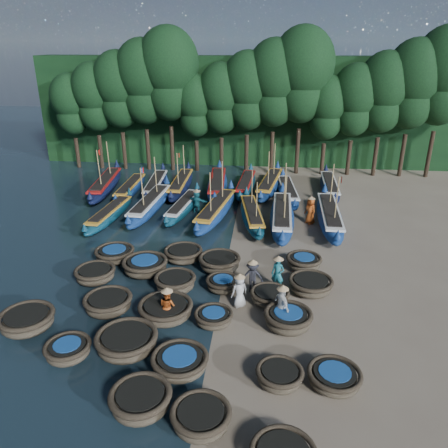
# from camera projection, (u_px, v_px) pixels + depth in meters

# --- Properties ---
(ground) EXTENTS (120.00, 120.00, 0.00)m
(ground) POSITION_uv_depth(u_px,v_px,m) (224.00, 280.00, 22.27)
(ground) COLOR #7C705A
(ground) RESTS_ON ground
(foliage_wall) EXTENTS (40.00, 3.00, 10.00)m
(foliage_wall) POSITION_uv_depth(u_px,v_px,m) (248.00, 111.00, 41.89)
(foliage_wall) COLOR black
(foliage_wall) RESTS_ON ground
(coracle_2) EXTENTS (2.09, 2.09, 0.84)m
(coracle_2) POSITION_uv_depth(u_px,v_px,m) (141.00, 400.00, 14.16)
(coracle_2) COLOR #4B412F
(coracle_2) RESTS_ON ground
(coracle_3) EXTENTS (2.22, 2.22, 0.75)m
(coracle_3) POSITION_uv_depth(u_px,v_px,m) (201.00, 418.00, 13.58)
(coracle_3) COLOR #4B412F
(coracle_3) RESTS_ON ground
(coracle_5) EXTENTS (2.01, 2.01, 0.68)m
(coracle_5) POSITION_uv_depth(u_px,v_px,m) (68.00, 350.00, 16.60)
(coracle_5) COLOR #4B412F
(coracle_5) RESTS_ON ground
(coracle_6) EXTENTS (2.59, 2.59, 0.85)m
(coracle_6) POSITION_uv_depth(u_px,v_px,m) (127.00, 342.00, 16.91)
(coracle_6) COLOR #4B412F
(coracle_6) RESTS_ON ground
(coracle_7) EXTENTS (2.51, 2.51, 0.71)m
(coracle_7) POSITION_uv_depth(u_px,v_px,m) (180.00, 362.00, 15.95)
(coracle_7) COLOR #4B412F
(coracle_7) RESTS_ON ground
(coracle_8) EXTENTS (2.06, 2.06, 0.68)m
(coracle_8) POSITION_uv_depth(u_px,v_px,m) (280.00, 376.00, 15.33)
(coracle_8) COLOR #4B412F
(coracle_8) RESTS_ON ground
(coracle_9) EXTENTS (1.94, 1.94, 0.65)m
(coracle_9) POSITION_uv_depth(u_px,v_px,m) (334.00, 377.00, 15.28)
(coracle_9) COLOR #4B412F
(coracle_9) RESTS_ON ground
(coracle_10) EXTENTS (2.31, 2.31, 0.81)m
(coracle_10) POSITION_uv_depth(u_px,v_px,m) (27.00, 320.00, 18.24)
(coracle_10) COLOR #4B412F
(coracle_10) RESTS_ON ground
(coracle_11) EXTENTS (2.19, 2.19, 0.81)m
(coracle_11) POSITION_uv_depth(u_px,v_px,m) (108.00, 303.00, 19.44)
(coracle_11) COLOR #4B412F
(coracle_11) RESTS_ON ground
(coracle_12) EXTENTS (2.94, 2.94, 0.79)m
(coracle_12) POSITION_uv_depth(u_px,v_px,m) (166.00, 310.00, 18.98)
(coracle_12) COLOR #4B412F
(coracle_12) RESTS_ON ground
(coracle_13) EXTENTS (1.69, 1.69, 0.63)m
(coracle_13) POSITION_uv_depth(u_px,v_px,m) (214.00, 317.00, 18.61)
(coracle_13) COLOR #4B412F
(coracle_13) RESTS_ON ground
(coracle_14) EXTENTS (2.41, 2.41, 0.84)m
(coracle_14) POSITION_uv_depth(u_px,v_px,m) (288.00, 319.00, 18.30)
(coracle_14) COLOR #4B412F
(coracle_14) RESTS_ON ground
(coracle_15) EXTENTS (2.28, 2.28, 0.76)m
(coracle_15) POSITION_uv_depth(u_px,v_px,m) (95.00, 274.00, 21.91)
(coracle_15) COLOR #4B412F
(coracle_15) RESTS_ON ground
(coracle_16) EXTENTS (2.04, 2.04, 0.82)m
(coracle_16) POSITION_uv_depth(u_px,v_px,m) (175.00, 282.00, 21.10)
(coracle_16) COLOR #4B412F
(coracle_16) RESTS_ON ground
(coracle_17) EXTENTS (1.68, 1.68, 0.66)m
(coracle_17) POSITION_uv_depth(u_px,v_px,m) (223.00, 284.00, 21.16)
(coracle_17) COLOR #4B412F
(coracle_17) RESTS_ON ground
(coracle_18) EXTENTS (2.01, 2.01, 0.66)m
(coracle_18) POSITION_uv_depth(u_px,v_px,m) (270.00, 296.00, 20.14)
(coracle_18) COLOR #4B412F
(coracle_18) RESTS_ON ground
(coracle_19) EXTENTS (2.16, 2.16, 0.76)m
(coracle_19) POSITION_uv_depth(u_px,v_px,m) (311.00, 285.00, 20.95)
(coracle_19) COLOR #4B412F
(coracle_19) RESTS_ON ground
(coracle_20) EXTENTS (2.61, 2.61, 0.75)m
(coracle_20) POSITION_uv_depth(u_px,v_px,m) (115.00, 254.00, 23.98)
(coracle_20) COLOR #4B412F
(coracle_20) RESTS_ON ground
(coracle_21) EXTENTS (2.54, 2.54, 0.83)m
(coracle_21) POSITION_uv_depth(u_px,v_px,m) (145.00, 266.00, 22.65)
(coracle_21) COLOR #4B412F
(coracle_21) RESTS_ON ground
(coracle_22) EXTENTS (2.14, 2.14, 0.76)m
(coracle_22) POSITION_uv_depth(u_px,v_px,m) (183.00, 254.00, 23.98)
(coracle_22) COLOR #4B412F
(coracle_22) RESTS_ON ground
(coracle_23) EXTENTS (2.26, 2.26, 0.83)m
(coracle_23) POSITION_uv_depth(u_px,v_px,m) (220.00, 262.00, 22.99)
(coracle_23) COLOR #4B412F
(coracle_23) RESTS_ON ground
(coracle_24) EXTENTS (2.01, 2.01, 0.76)m
(coracle_24) POSITION_uv_depth(u_px,v_px,m) (304.00, 262.00, 23.10)
(coracle_24) COLOR #4B412F
(coracle_24) RESTS_ON ground
(long_boat_2) EXTENTS (1.93, 7.26, 1.28)m
(long_boat_2) POSITION_uv_depth(u_px,v_px,m) (110.00, 214.00, 29.38)
(long_boat_2) COLOR navy
(long_boat_2) RESTS_ON ground
(long_boat_3) EXTENTS (2.12, 8.74, 3.72)m
(long_boat_3) POSITION_uv_depth(u_px,v_px,m) (150.00, 204.00, 30.78)
(long_boat_3) COLOR navy
(long_boat_3) RESTS_ON ground
(long_boat_4) EXTENTS (2.17, 7.20, 1.28)m
(long_boat_4) POSITION_uv_depth(u_px,v_px,m) (183.00, 207.00, 30.67)
(long_boat_4) COLOR navy
(long_boat_4) RESTS_ON ground
(long_boat_5) EXTENTS (2.90, 8.63, 3.71)m
(long_boat_5) POSITION_uv_depth(u_px,v_px,m) (216.00, 210.00, 29.78)
(long_boat_5) COLOR navy
(long_boat_5) RESTS_ON ground
(long_boat_6) EXTENTS (2.51, 7.66, 3.29)m
(long_boat_6) POSITION_uv_depth(u_px,v_px,m) (252.00, 215.00, 29.08)
(long_boat_6) COLOR navy
(long_boat_6) RESTS_ON ground
(long_boat_7) EXTENTS (1.81, 9.09, 3.86)m
(long_boat_7) POSITION_uv_depth(u_px,v_px,m) (282.00, 216.00, 28.70)
(long_boat_7) COLOR navy
(long_boat_7) RESTS_ON ground
(long_boat_8) EXTENTS (1.80, 8.97, 3.81)m
(long_boat_8) POSITION_uv_depth(u_px,v_px,m) (330.00, 216.00, 28.69)
(long_boat_8) COLOR navy
(long_boat_8) RESTS_ON ground
(long_boat_9) EXTENTS (2.45, 8.96, 3.82)m
(long_boat_9) POSITION_uv_depth(u_px,v_px,m) (105.00, 185.00, 34.99)
(long_boat_9) COLOR #0E1435
(long_boat_9) RESTS_ON ground
(long_boat_10) EXTENTS (1.33, 7.50, 1.32)m
(long_boat_10) POSITION_uv_depth(u_px,v_px,m) (130.00, 188.00, 34.46)
(long_boat_10) COLOR navy
(long_boat_10) RESTS_ON ground
(long_boat_11) EXTENTS (1.95, 8.04, 1.42)m
(long_boat_11) POSITION_uv_depth(u_px,v_px,m) (156.00, 185.00, 35.05)
(long_boat_11) COLOR #0E1435
(long_boat_11) RESTS_ON ground
(long_boat_12) EXTENTS (1.53, 8.25, 3.50)m
(long_boat_12) POSITION_uv_depth(u_px,v_px,m) (181.00, 184.00, 35.23)
(long_boat_12) COLOR #0E1435
(long_boat_12) RESTS_ON ground
(long_boat_13) EXTENTS (2.16, 8.96, 1.58)m
(long_boat_13) POSITION_uv_depth(u_px,v_px,m) (217.00, 185.00, 35.00)
(long_boat_13) COLOR navy
(long_boat_13) RESTS_ON ground
(long_boat_14) EXTENTS (1.86, 7.70, 1.36)m
(long_boat_14) POSITION_uv_depth(u_px,v_px,m) (246.00, 185.00, 35.30)
(long_boat_14) COLOR navy
(long_boat_14) RESTS_ON ground
(long_boat_15) EXTENTS (2.84, 8.49, 3.65)m
(long_boat_15) POSITION_uv_depth(u_px,v_px,m) (270.00, 184.00, 35.17)
(long_boat_15) COLOR navy
(long_boat_15) RESTS_ON ground
(long_boat_16) EXTENTS (2.03, 7.79, 1.38)m
(long_boat_16) POSITION_uv_depth(u_px,v_px,m) (288.00, 192.00, 33.59)
(long_boat_16) COLOR navy
(long_boat_16) RESTS_ON ground
(long_boat_17) EXTENTS (1.61, 7.97, 1.40)m
(long_boat_17) POSITION_uv_depth(u_px,v_px,m) (330.00, 187.00, 34.71)
(long_boat_17) COLOR #0E1435
(long_boat_17) RESTS_ON ground
(fisherman_0) EXTENTS (0.93, 0.84, 1.80)m
(fisherman_0) POSITION_uv_depth(u_px,v_px,m) (240.00, 290.00, 19.69)
(fisherman_0) COLOR silver
(fisherman_0) RESTS_ON ground
(fisherman_1) EXTENTS (0.75, 0.63, 1.96)m
(fisherman_1) POSITION_uv_depth(u_px,v_px,m) (278.00, 272.00, 20.97)
(fisherman_1) COLOR #1B6975
(fisherman_1) RESTS_ON ground
(fisherman_2) EXTENTS (0.97, 0.92, 1.78)m
(fisherman_2) POSITION_uv_depth(u_px,v_px,m) (168.00, 305.00, 18.64)
(fisherman_2) COLOR #AD4817
(fisherman_2) RESTS_ON ground
(fisherman_3) EXTENTS (1.06, 0.61, 1.83)m
(fisherman_3) POSITION_uv_depth(u_px,v_px,m) (252.00, 276.00, 20.88)
(fisherman_3) COLOR black
(fisherman_3) RESTS_ON ground
(fisherman_4) EXTENTS (0.88, 1.11, 1.97)m
(fisherman_4) POSITION_uv_depth(u_px,v_px,m) (282.00, 304.00, 18.49)
(fisherman_4) COLOR silver
(fisherman_4) RESTS_ON ground
(fisherman_5) EXTENTS (1.58, 1.08, 1.84)m
(fisherman_5) POSITION_uv_depth(u_px,v_px,m) (197.00, 201.00, 30.66)
(fisherman_5) COLOR #1B6975
(fisherman_5) RESTS_ON ground
(fisherman_6) EXTENTS (0.99, 1.05, 2.01)m
(fisherman_6) POSITION_uv_depth(u_px,v_px,m) (310.00, 210.00, 28.78)
(fisherman_6) COLOR #AD4817
(fisherman_6) RESTS_ON ground
(tree_0) EXTENTS (3.68, 3.68, 8.68)m
(tree_0) POSITION_uv_depth(u_px,v_px,m) (71.00, 104.00, 39.76)
(tree_0) COLOR black
(tree_0) RESTS_ON ground
(tree_1) EXTENTS (4.09, 4.09, 9.65)m
(tree_1) POSITION_uv_depth(u_px,v_px,m) (95.00, 96.00, 39.29)
(tree_1) COLOR black
(tree_1) RESTS_ON ground
(tree_2) EXTENTS (4.51, 4.51, 10.63)m
(tree_2) POSITION_uv_depth(u_px,v_px,m) (119.00, 89.00, 38.82)
(tree_2) COLOR black
(tree_2) RESTS_ON ground
(tree_3) EXTENTS (4.92, 4.92, 11.60)m
(tree_3) POSITION_uv_depth(u_px,v_px,m) (143.00, 81.00, 38.34)
(tree_3) COLOR black
(tree_3) RESTS_ON ground
(tree_4) EXTENTS (5.34, 5.34, 12.58)m
(tree_4) POSITION_uv_depth(u_px,v_px,m) (169.00, 73.00, 37.87)
(tree_4) COLOR black
(tree_4) RESTS_ON ground
(tree_5) EXTENTS (3.68, 3.68, 8.68)m
(tree_5) POSITION_uv_depth(u_px,v_px,m) (196.00, 105.00, 38.71)
(tree_5) COLOR black
(tree_5) RESTS_ON ground
(tree_6) EXTENTS (4.09, 4.09, 9.65)m
(tree_6) POSITION_uv_depth(u_px,v_px,m) (221.00, 98.00, 38.24)
(tree_6) COLOR black
(tree_6) RESTS_ON ground
(tree_7) EXTENTS (4.51, 4.51, 10.63)m
(tree_7) POSITION_uv_depth(u_px,v_px,m) (248.00, 90.00, 37.77)
(tree_7) COLOR black
(tree_7) RESTS_ON ground
(tree_8) EXTENTS (4.92, 4.92, 11.60)m
(tree_8) POSITION_uv_depth(u_px,v_px,m) (275.00, 82.00, 37.30)
(tree_8) COLOR black
(tree_8) RESTS_ON ground
(tree_9) EXTENTS (5.34, 5.34, 12.58)m
(tree_9) POSITION_uv_depth(u_px,v_px,m) (302.00, 74.00, 36.82)
(tree_9) COLOR black
(tree_9) RESTS_ON ground
(tree_10) EXTENTS (3.68, 3.68, 8.68)m
(tree_10) POSITION_uv_depth(u_px,v_px,m) (327.00, 107.00, 37.66)
(tree_10) COLOR black
(tree_10) RESTS_ON ground
(tree_11) EXTENTS (4.09, 4.09, 9.65)m
(tree_11) POSITION_uv_depth(u_px,v_px,m) (355.00, 99.00, 37.19)
(tree_11) COLOR black
(tree_11) RESTS_ON ground
(tree_12) EXTENTS (4.51, 4.51, 10.63)m
(tree_12) POSITION_uv_depth(u_px,v_px,m) (384.00, 91.00, 36.72)
(tree_12) COLOR black
(tree_12) RESTS_ON ground
(tree_13) EXTENTS (4.92, 4.92, 11.60)m
(tree_13) POSITION_uv_depth(u_px,v_px,m) (414.00, 83.00, 36.25)
(tree_13) COLOR black
(tree_13) RESTS_ON ground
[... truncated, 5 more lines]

